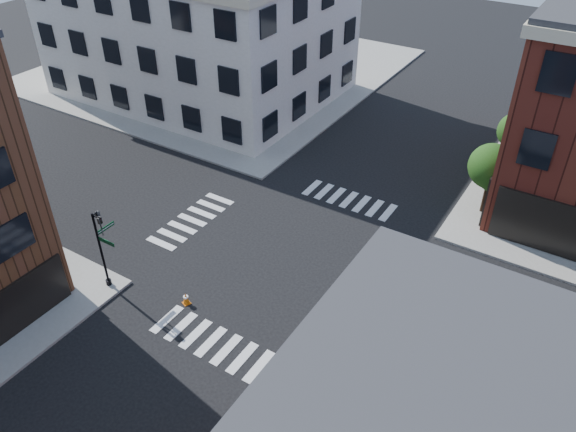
# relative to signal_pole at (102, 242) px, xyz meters

# --- Properties ---
(ground) EXTENTS (120.00, 120.00, 0.00)m
(ground) POSITION_rel_signal_pole_xyz_m (6.72, 6.68, -2.86)
(ground) COLOR black
(ground) RESTS_ON ground
(sidewalk_nw) EXTENTS (30.00, 30.00, 0.15)m
(sidewalk_nw) POSITION_rel_signal_pole_xyz_m (-14.28, 27.68, -2.78)
(sidewalk_nw) COLOR gray
(sidewalk_nw) RESTS_ON ground
(building_nw) EXTENTS (22.00, 16.00, 11.00)m
(building_nw) POSITION_rel_signal_pole_xyz_m (-12.28, 22.68, 2.64)
(building_nw) COLOR beige
(building_nw) RESTS_ON ground
(tree_near) EXTENTS (2.69, 2.69, 4.49)m
(tree_near) POSITION_rel_signal_pole_xyz_m (14.28, 16.65, 0.30)
(tree_near) COLOR black
(tree_near) RESTS_ON ground
(tree_far) EXTENTS (2.43, 2.43, 4.07)m
(tree_far) POSITION_rel_signal_pole_xyz_m (14.28, 22.65, 0.02)
(tree_far) COLOR black
(tree_far) RESTS_ON ground
(signal_pole) EXTENTS (1.29, 1.24, 4.60)m
(signal_pole) POSITION_rel_signal_pole_xyz_m (0.00, 0.00, 0.00)
(signal_pole) COLOR black
(signal_pole) RESTS_ON ground
(box_truck) EXTENTS (8.82, 3.04, 3.94)m
(box_truck) POSITION_rel_signal_pole_xyz_m (17.53, 2.72, -0.81)
(box_truck) COLOR white
(box_truck) RESTS_ON ground
(traffic_cone) EXTENTS (0.47, 0.47, 0.67)m
(traffic_cone) POSITION_rel_signal_pole_xyz_m (4.11, 1.03, -2.54)
(traffic_cone) COLOR #D96309
(traffic_cone) RESTS_ON ground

